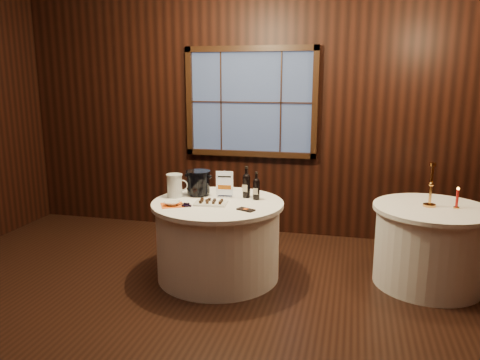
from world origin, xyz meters
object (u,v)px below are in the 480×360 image
(chocolate_plate, at_px, (211,202))
(brass_candlestick, at_px, (431,191))
(port_bottle_left, at_px, (246,184))
(port_bottle_right, at_px, (256,188))
(sign_stand, at_px, (225,188))
(chocolate_box, at_px, (246,210))
(main_table, at_px, (218,239))
(side_table, at_px, (429,246))
(grape_bunch, at_px, (186,205))
(red_candle, at_px, (457,200))
(cracker_bowl, at_px, (172,203))
(ice_bucket, at_px, (198,182))
(glass_pitcher, at_px, (175,185))

(chocolate_plate, height_order, brass_candlestick, brass_candlestick)
(port_bottle_left, height_order, port_bottle_right, port_bottle_left)
(sign_stand, bearing_deg, port_bottle_right, -8.59)
(chocolate_plate, relative_size, chocolate_box, 2.00)
(main_table, distance_m, sign_stand, 0.51)
(chocolate_plate, bearing_deg, side_table, 11.07)
(side_table, xyz_separation_m, grape_bunch, (-2.23, -0.54, 0.40))
(red_candle, bearing_deg, sign_stand, -177.02)
(cracker_bowl, xyz_separation_m, brass_candlestick, (2.35, 0.54, 0.13))
(brass_candlestick, bearing_deg, chocolate_box, -161.76)
(chocolate_plate, distance_m, cracker_bowl, 0.36)
(main_table, distance_m, chocolate_box, 0.56)
(port_bottle_left, height_order, chocolate_box, port_bottle_left)
(ice_bucket, distance_m, chocolate_plate, 0.39)
(chocolate_box, height_order, glass_pitcher, glass_pitcher)
(ice_bucket, distance_m, brass_candlestick, 2.24)
(chocolate_box, distance_m, glass_pitcher, 0.86)
(red_candle, bearing_deg, brass_candlestick, 176.73)
(side_table, bearing_deg, red_candle, -0.11)
(chocolate_plate, xyz_separation_m, chocolate_box, (0.37, -0.13, -0.01))
(chocolate_plate, height_order, chocolate_box, chocolate_plate)
(chocolate_plate, bearing_deg, glass_pitcher, 157.98)
(main_table, relative_size, port_bottle_left, 4.03)
(sign_stand, height_order, grape_bunch, sign_stand)
(sign_stand, height_order, red_candle, sign_stand)
(sign_stand, bearing_deg, chocolate_box, -59.19)
(sign_stand, relative_size, chocolate_box, 1.73)
(port_bottle_right, distance_m, red_candle, 1.86)
(port_bottle_left, height_order, chocolate_plate, port_bottle_left)
(main_table, height_order, brass_candlestick, brass_candlestick)
(brass_candlestick, xyz_separation_m, red_candle, (0.23, -0.01, -0.07))
(main_table, distance_m, brass_candlestick, 2.06)
(red_candle, bearing_deg, chocolate_box, -164.27)
(main_table, relative_size, chocolate_box, 8.00)
(port_bottle_left, xyz_separation_m, cracker_bowl, (-0.61, -0.46, -0.12))
(side_table, distance_m, port_bottle_left, 1.84)
(side_table, height_order, brass_candlestick, brass_candlestick)
(cracker_bowl, bearing_deg, main_table, 30.72)
(port_bottle_right, height_order, ice_bucket, port_bottle_right)
(ice_bucket, height_order, grape_bunch, ice_bucket)
(port_bottle_left, xyz_separation_m, glass_pitcher, (-0.70, -0.15, -0.02))
(grape_bunch, height_order, cracker_bowl, cracker_bowl)
(sign_stand, bearing_deg, chocolate_plate, -107.85)
(main_table, bearing_deg, ice_bucket, 142.71)
(sign_stand, distance_m, ice_bucket, 0.28)
(port_bottle_right, relative_size, red_candle, 1.40)
(sign_stand, relative_size, port_bottle_left, 0.87)
(port_bottle_right, distance_m, chocolate_box, 0.42)
(ice_bucket, relative_size, chocolate_box, 1.59)
(port_bottle_left, xyz_separation_m, red_candle, (1.97, 0.07, -0.06))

